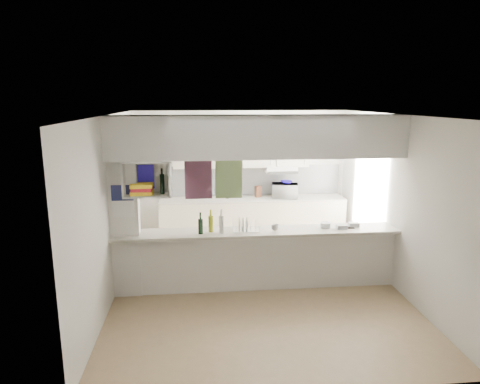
{
  "coord_description": "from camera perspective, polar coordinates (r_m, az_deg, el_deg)",
  "views": [
    {
      "loc": [
        -0.85,
        -5.98,
        2.82
      ],
      "look_at": [
        -0.21,
        0.5,
        1.4
      ],
      "focal_mm": 32.0,
      "sensor_mm": 36.0,
      "label": 1
    }
  ],
  "objects": [
    {
      "name": "floor",
      "position": [
        6.67,
        2.24,
        -12.71
      ],
      "size": [
        4.8,
        4.8,
        0.0
      ],
      "primitive_type": "plane",
      "color": "#9F825C",
      "rests_on": "ground"
    },
    {
      "name": "ceiling",
      "position": [
        6.05,
        2.45,
        10.23
      ],
      "size": [
        4.8,
        4.8,
        0.0
      ],
      "primitive_type": "plane",
      "color": "white",
      "rests_on": "wall_back"
    },
    {
      "name": "wall_back",
      "position": [
        8.56,
        0.13,
        2.09
      ],
      "size": [
        4.2,
        0.0,
        4.2
      ],
      "primitive_type": "plane",
      "rotation": [
        1.57,
        0.0,
        0.0
      ],
      "color": "silver",
      "rests_on": "floor"
    },
    {
      "name": "wall_left",
      "position": [
        6.3,
        -16.95,
        -2.19
      ],
      "size": [
        0.0,
        4.8,
        4.8
      ],
      "primitive_type": "plane",
      "rotation": [
        1.57,
        0.0,
        1.57
      ],
      "color": "silver",
      "rests_on": "floor"
    },
    {
      "name": "wall_right",
      "position": [
        6.84,
        20.05,
        -1.28
      ],
      "size": [
        0.0,
        4.8,
        4.8
      ],
      "primitive_type": "plane",
      "rotation": [
        1.57,
        0.0,
        -1.57
      ],
      "color": "silver",
      "rests_on": "floor"
    },
    {
      "name": "servery_partition",
      "position": [
        6.13,
        0.77,
        1.41
      ],
      "size": [
        4.2,
        0.5,
        2.6
      ],
      "color": "silver",
      "rests_on": "floor"
    },
    {
      "name": "cubby_shelf",
      "position": [
        6.07,
        -12.37,
        1.5
      ],
      "size": [
        0.65,
        0.35,
        0.5
      ],
      "color": "white",
      "rests_on": "bulkhead"
    },
    {
      "name": "kitchen_run",
      "position": [
        8.42,
        1.39,
        -1.38
      ],
      "size": [
        3.6,
        0.63,
        2.24
      ],
      "color": "beige",
      "rests_on": "floor"
    },
    {
      "name": "microwave",
      "position": [
        8.42,
        6.02,
        0.18
      ],
      "size": [
        0.56,
        0.43,
        0.28
      ],
      "primitive_type": "imported",
      "rotation": [
        0.0,
        0.0,
        2.96
      ],
      "color": "white",
      "rests_on": "bench_top"
    },
    {
      "name": "bowl",
      "position": [
        8.39,
        6.19,
        1.3
      ],
      "size": [
        0.23,
        0.23,
        0.06
      ],
      "primitive_type": "imported",
      "color": "#190D90",
      "rests_on": "microwave"
    },
    {
      "name": "dish_rack",
      "position": [
        6.32,
        0.75,
        -4.4
      ],
      "size": [
        0.39,
        0.3,
        0.21
      ],
      "rotation": [
        0.0,
        0.0,
        -0.03
      ],
      "color": "silver",
      "rests_on": "breakfast_bar"
    },
    {
      "name": "cup",
      "position": [
        6.29,
        4.71,
        -4.72
      ],
      "size": [
        0.13,
        0.13,
        0.09
      ],
      "primitive_type": "imported",
      "rotation": [
        0.0,
        0.0,
        0.17
      ],
      "color": "white",
      "rests_on": "dish_rack"
    },
    {
      "name": "wine_bottles",
      "position": [
        6.19,
        -3.84,
        -4.34
      ],
      "size": [
        0.37,
        0.15,
        0.35
      ],
      "color": "black",
      "rests_on": "breakfast_bar"
    },
    {
      "name": "plastic_tubs",
      "position": [
        6.62,
        12.93,
        -4.36
      ],
      "size": [
        0.59,
        0.23,
        0.08
      ],
      "color": "silver",
      "rests_on": "breakfast_bar"
    },
    {
      "name": "utensil_jar",
      "position": [
        8.36,
        -1.72,
        -0.37
      ],
      "size": [
        0.09,
        0.09,
        0.13
      ],
      "primitive_type": "cylinder",
      "color": "black",
      "rests_on": "bench_top"
    },
    {
      "name": "knife_block",
      "position": [
        8.44,
        2.43,
        0.06
      ],
      "size": [
        0.14,
        0.12,
        0.22
      ],
      "primitive_type": "cube",
      "rotation": [
        0.0,
        0.0,
        0.4
      ],
      "color": "brown",
      "rests_on": "bench_top"
    }
  ]
}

